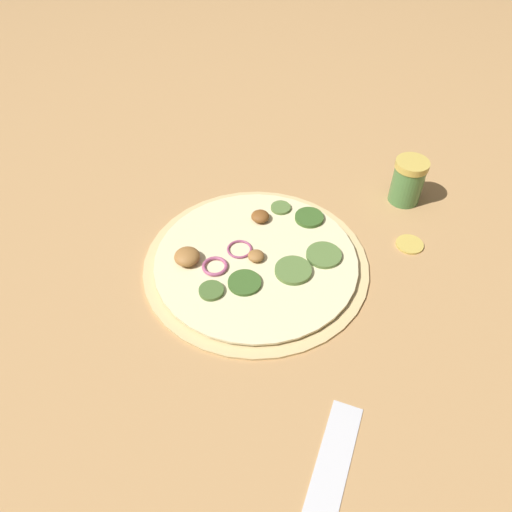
% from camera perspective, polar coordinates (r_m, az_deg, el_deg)
% --- Properties ---
extents(ground_plane, '(3.00, 3.00, 0.00)m').
position_cam_1_polar(ground_plane, '(0.77, -0.00, -0.93)').
color(ground_plane, tan).
extents(pizza, '(0.35, 0.35, 0.03)m').
position_cam_1_polar(pizza, '(0.77, -0.00, -0.54)').
color(pizza, '#D6B77A').
rests_on(pizza, ground_plane).
extents(spice_jar, '(0.06, 0.06, 0.08)m').
position_cam_1_polar(spice_jar, '(0.90, 16.97, 8.21)').
color(spice_jar, '#4C7F42').
rests_on(spice_jar, ground_plane).
extents(loose_cap, '(0.04, 0.04, 0.01)m').
position_cam_1_polar(loose_cap, '(0.84, 17.17, 1.37)').
color(loose_cap, gold).
rests_on(loose_cap, ground_plane).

